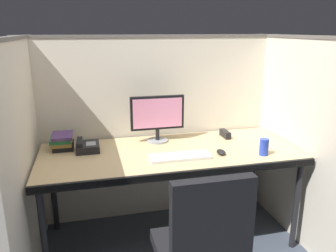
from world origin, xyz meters
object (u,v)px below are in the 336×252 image
soda_can (264,147)px  desk_phone (87,146)px  computer_mouse (221,152)px  desk (170,158)px  red_stapler (225,134)px  monitor_center (157,116)px  book_stack (62,141)px  keyboard_main (180,157)px

soda_can → desk_phone: bearing=162.5°
computer_mouse → desk: bearing=157.6°
computer_mouse → red_stapler: 0.41m
computer_mouse → monitor_center: bearing=134.4°
red_stapler → computer_mouse: bearing=-117.0°
monitor_center → red_stapler: 0.61m
computer_mouse → soda_can: (0.29, -0.08, 0.04)m
monitor_center → book_stack: (-0.74, 0.01, -0.16)m
desk_phone → soda_can: soda_can is taller
monitor_center → soda_can: bearing=-35.2°
desk_phone → keyboard_main: bearing=-26.0°
keyboard_main → book_stack: bearing=153.2°
computer_mouse → desk_phone: 0.99m
book_stack → desk_phone: size_ratio=1.17×
monitor_center → computer_mouse: 0.59m
monitor_center → keyboard_main: monitor_center is taller
desk → monitor_center: monitor_center is taller
desk → book_stack: 0.83m
monitor_center → red_stapler: size_ratio=2.87×
desk → keyboard_main: (0.04, -0.15, 0.06)m
computer_mouse → red_stapler: bearing=63.0°
keyboard_main → red_stapler: (0.50, 0.37, 0.02)m
monitor_center → keyboard_main: size_ratio=1.00×
red_stapler → monitor_center: bearing=177.4°
keyboard_main → soda_can: (0.60, -0.08, 0.05)m
desk → book_stack: bearing=161.1°
monitor_center → keyboard_main: 0.46m
keyboard_main → computer_mouse: (0.31, 0.00, 0.01)m
desk → monitor_center: 0.37m
keyboard_main → book_stack: (-0.82, 0.41, 0.05)m
computer_mouse → desk_phone: desk_phone is taller
keyboard_main → book_stack: size_ratio=1.94×
computer_mouse → soda_can: bearing=-16.0°
keyboard_main → soda_can: 0.61m
keyboard_main → red_stapler: size_ratio=2.87×
desk → computer_mouse: bearing=-22.4°
soda_can → monitor_center: bearing=144.8°
keyboard_main → book_stack: book_stack is taller
monitor_center → soda_can: (0.68, -0.48, -0.15)m
desk → computer_mouse: 0.38m
soda_can → book_stack: bearing=160.8°
computer_mouse → book_stack: (-1.13, 0.41, 0.04)m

